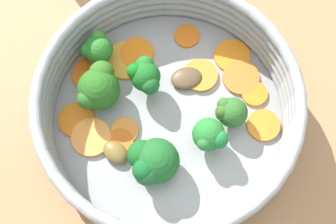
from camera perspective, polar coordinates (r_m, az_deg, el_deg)
The scene contains 25 objects.
ground_plane at distance 0.53m, azimuth -0.00°, elevation -0.95°, with size 4.00×4.00×0.00m, color #A2774D.
skillet at distance 0.52m, azimuth -0.00°, elevation -0.75°, with size 0.26×0.26×0.01m, color #939699.
skillet_rim_wall at distance 0.49m, azimuth -0.00°, elevation 0.63°, with size 0.28×0.28×0.06m.
skillet_rivet_left at distance 0.49m, azimuth -6.44°, elevation -13.08°, with size 0.01×0.01×0.01m, color #959797.
carrot_slice_0 at distance 0.54m, azimuth 8.86°, elevation 4.17°, with size 0.04×0.04×0.00m, color orange.
carrot_slice_1 at distance 0.51m, azimuth -9.34°, elevation -3.06°, with size 0.04×0.04×0.01m, color #F9943E.
carrot_slice_2 at distance 0.53m, azimuth 10.48°, elevation 2.20°, with size 0.03×0.03×0.00m, color orange.
carrot_slice_3 at distance 0.52m, azimuth 11.55°, elevation -1.61°, with size 0.04×0.04×0.00m, color orange.
carrot_slice_4 at distance 0.54m, azimuth -3.83°, elevation 7.14°, with size 0.04×0.04×0.01m, color orange.
carrot_slice_5 at distance 0.51m, azimuth -5.84°, elevation -3.58°, with size 0.03×0.03×0.00m, color orange.
carrot_slice_6 at distance 0.55m, azimuth 2.30°, elevation 9.22°, with size 0.03×0.03×0.00m, color orange.
carrot_slice_7 at distance 0.52m, azimuth -11.12°, elevation -0.96°, with size 0.04×0.04×0.00m, color orange.
carrot_slice_8 at distance 0.53m, azimuth 3.97°, elevation 4.47°, with size 0.04×0.04×0.01m, color orange.
carrot_slice_9 at distance 0.55m, azimuth 7.82°, elevation 6.79°, with size 0.04×0.04×0.00m, color orange.
carrot_slice_10 at distance 0.51m, azimuth -5.30°, elevation -2.33°, with size 0.03×0.03×0.00m, color orange.
carrot_slice_11 at distance 0.54m, azimuth -9.23°, elevation 4.58°, with size 0.05×0.05×0.00m, color #DB6013.
carrot_slice_12 at distance 0.54m, azimuth -5.14°, elevation 6.29°, with size 0.05×0.05×0.00m, color #F39D32.
broccoli_floret_0 at distance 0.50m, azimuth -8.48°, elevation 2.95°, with size 0.05×0.05×0.05m.
broccoli_floret_1 at distance 0.50m, azimuth 7.61°, elevation -0.02°, with size 0.03×0.04×0.04m.
broccoli_floret_2 at distance 0.48m, azimuth 5.09°, elevation -2.91°, with size 0.04×0.04×0.04m.
broccoli_floret_3 at distance 0.52m, azimuth -8.58°, elevation 7.78°, with size 0.04×0.04×0.04m.
broccoli_floret_4 at distance 0.47m, azimuth -1.94°, elevation -6.11°, with size 0.05×0.05×0.05m.
broccoli_floret_5 at distance 0.50m, azimuth -2.81°, elevation 4.40°, with size 0.04×0.04×0.05m.
mushroom_piece_0 at distance 0.53m, azimuth 2.27°, elevation 4.13°, with size 0.04×0.03×0.01m, color brown.
mushroom_piece_1 at distance 0.50m, azimuth -6.44°, elevation -4.91°, with size 0.03×0.02×0.01m, color brown.
Camera 1 is at (0.16, -0.01, 0.50)m, focal length 50.00 mm.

